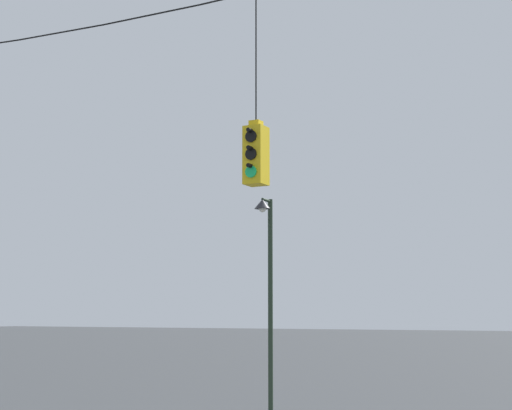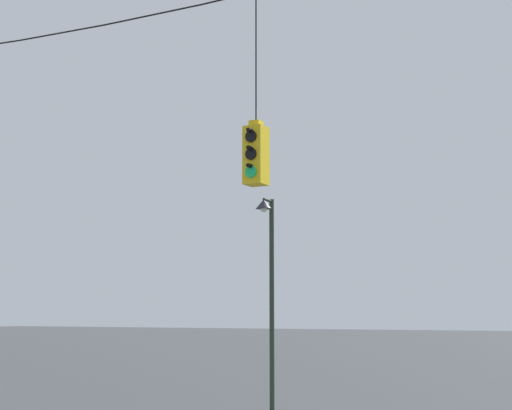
% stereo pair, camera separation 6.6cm
% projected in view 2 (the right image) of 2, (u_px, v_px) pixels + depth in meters
% --- Properties ---
extents(span_wire, '(14.88, 0.03, 0.33)m').
position_uv_depth(span_wire, '(151.00, 10.00, 14.43)').
color(span_wire, black).
extents(traffic_light_near_right_pole, '(0.34, 0.58, 3.36)m').
position_uv_depth(traffic_light_near_right_pole, '(256.00, 154.00, 13.03)').
color(traffic_light_near_right_pole, yellow).
extents(street_lamp, '(0.40, 0.69, 5.21)m').
position_uv_depth(street_lamp, '(269.00, 266.00, 19.38)').
color(street_lamp, '#233323').
rests_on(street_lamp, ground_plane).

